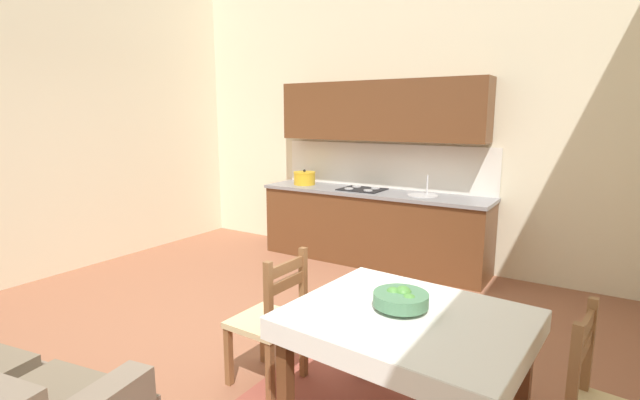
# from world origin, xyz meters

# --- Properties ---
(ground_plane) EXTENTS (6.40, 6.08, 0.10)m
(ground_plane) POSITION_xyz_m (0.00, 0.00, -0.05)
(ground_plane) COLOR #935B42
(wall_back) EXTENTS (6.40, 0.12, 4.03)m
(wall_back) POSITION_xyz_m (0.00, 2.80, 2.02)
(wall_back) COLOR beige
(wall_back) RESTS_ON ground_plane
(wall_left) EXTENTS (0.12, 6.08, 4.03)m
(wall_left) POSITION_xyz_m (-2.96, 0.00, 2.02)
(wall_left) COLOR beige
(wall_left) RESTS_ON ground_plane
(kitchen_cabinetry) EXTENTS (2.83, 0.63, 2.20)m
(kitchen_cabinetry) POSITION_xyz_m (-0.06, 2.47, 0.86)
(kitchen_cabinetry) COLOR brown
(kitchen_cabinetry) RESTS_ON ground_plane
(dining_table) EXTENTS (1.29, 1.10, 0.75)m
(dining_table) POSITION_xyz_m (1.51, -0.35, 0.62)
(dining_table) COLOR brown
(dining_table) RESTS_ON ground_plane
(dining_chair_tv_side) EXTENTS (0.43, 0.43, 0.93)m
(dining_chair_tv_side) POSITION_xyz_m (0.53, -0.30, 0.44)
(dining_chair_tv_side) COLOR #D1BC89
(dining_chair_tv_side) RESTS_ON ground_plane
(fruit_bowl) EXTENTS (0.30, 0.30, 0.12)m
(fruit_bowl) POSITION_xyz_m (1.46, -0.32, 0.81)
(fruit_bowl) COLOR #4C7F5B
(fruit_bowl) RESTS_ON dining_table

